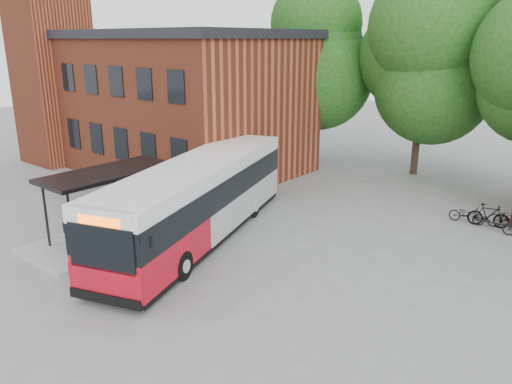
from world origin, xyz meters
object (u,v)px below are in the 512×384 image
Objects in this scene: bus_shelter at (111,204)px; bicycle_1 at (489,215)px; bicycle_2 at (511,218)px; bicycle_0 at (467,214)px; city_bus at (199,201)px.

bus_shelter reaches higher than bicycle_1.
bicycle_0 is at bearing 86.29° from bicycle_2.
city_bus is 8.26× the size of bicycle_0.
bicycle_1 is 0.89m from bicycle_2.
city_bus is 12.05m from bicycle_0.
bicycle_0 is at bearing 29.02° from city_bus.
bicycle_2 is (12.57, 11.69, -0.95)m from bus_shelter.
bicycle_2 is at bearing 42.93° from bus_shelter.
bicycle_0 is at bearing 45.96° from bus_shelter.
bus_shelter is 3.70× the size of bicycle_2.
bicycle_2 is (1.72, 0.47, 0.09)m from bicycle_0.
bus_shelter is 4.53× the size of bicycle_0.
bicycle_0 is at bearing 86.05° from bicycle_1.
city_bus is at bearing 38.85° from bus_shelter.
bicycle_2 reaches higher than bicycle_0.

